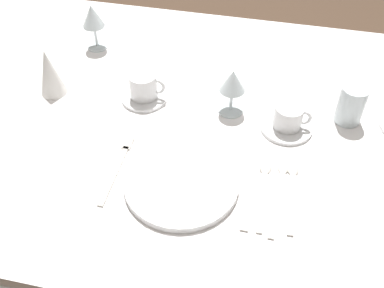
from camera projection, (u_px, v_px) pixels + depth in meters
name	position (u px, v px, depth m)	size (l,w,h in m)	color
ground_plane	(199.00, 260.00, 1.77)	(6.00, 6.00, 0.00)	#4C3828
dining_table	(201.00, 140.00, 1.30)	(1.80, 1.11, 0.74)	white
dinner_plate	(181.00, 183.00, 1.07)	(0.27, 0.27, 0.02)	white
fork_outer	(118.00, 167.00, 1.12)	(0.02, 0.22, 0.00)	beige
dinner_knife	(250.00, 193.00, 1.06)	(0.02, 0.22, 0.00)	beige
spoon_soup	(264.00, 187.00, 1.07)	(0.03, 0.21, 0.01)	beige
spoon_dessert	(280.00, 189.00, 1.07)	(0.03, 0.23, 0.01)	beige
spoon_tea	(292.00, 188.00, 1.07)	(0.03, 0.21, 0.01)	beige
saucer_right	(286.00, 127.00, 1.22)	(0.14, 0.14, 0.01)	white
coffee_cup_right	(289.00, 116.00, 1.19)	(0.10, 0.08, 0.06)	white
saucer_far	(144.00, 97.00, 1.30)	(0.13, 0.13, 0.01)	white
coffee_cup_far	(144.00, 86.00, 1.27)	(0.10, 0.08, 0.07)	white
wine_glass_centre	(232.00, 84.00, 1.20)	(0.07, 0.07, 0.13)	silver
wine_glass_left	(93.00, 18.00, 1.41)	(0.07, 0.07, 0.15)	silver
drink_tumbler	(350.00, 106.00, 1.21)	(0.07, 0.07, 0.11)	silver
napkin_folded	(49.00, 72.00, 1.27)	(0.08, 0.08, 0.14)	white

